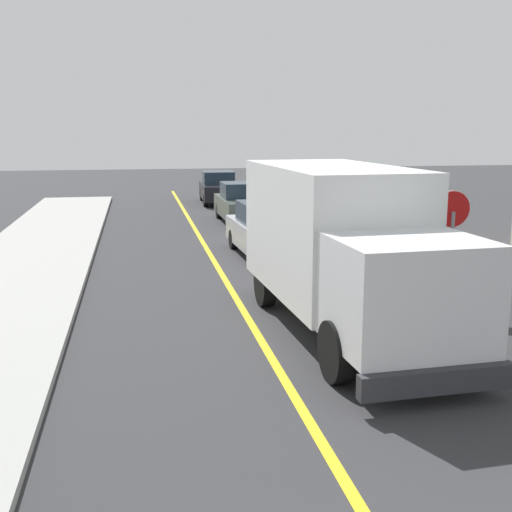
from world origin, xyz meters
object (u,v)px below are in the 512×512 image
Objects in this scene: box_truck at (343,242)px; parked_car_near at (267,231)px; parked_car_far at (219,188)px; stop_sign at (452,228)px; parked_car_mid at (242,204)px.

box_truck is 1.63× the size of parked_car_near.
box_truck is 21.90m from parked_car_far.
stop_sign is (2.68, 0.75, 0.09)m from box_truck.
box_truck is at bearing -164.36° from stop_sign.
parked_car_far is at bearing 96.33° from stop_sign.
parked_car_far is (0.31, 14.32, 0.00)m from parked_car_near.
box_truck is 2.79m from stop_sign.
parked_car_far is (0.34, 21.88, -0.97)m from box_truck.
stop_sign reaches higher than parked_car_far.
stop_sign is at bearing -68.69° from parked_car_near.
parked_car_far is (-0.09, 7.09, 0.00)m from parked_car_mid.
parked_car_near is 7.24m from parked_car_mid.
parked_car_mid is at bearing 86.84° from parked_car_near.
parked_car_mid is 7.09m from parked_car_far.
parked_car_near is 7.39m from stop_sign.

